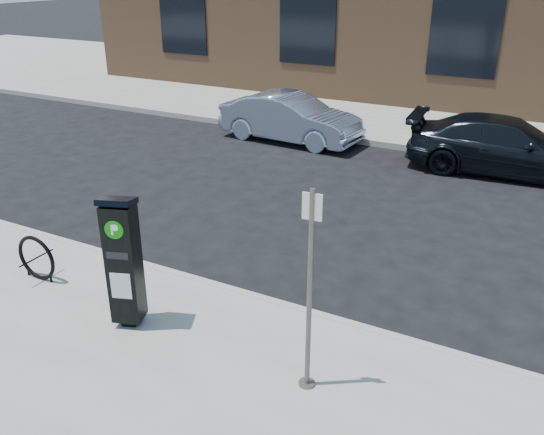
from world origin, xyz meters
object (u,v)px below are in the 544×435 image
Objects in this scene: bike_rack at (36,258)px; car_silver at (290,118)px; sign_pole at (309,295)px; parking_kiosk at (124,261)px; car_dark at (506,146)px.

bike_rack is 8.50m from car_silver.
parking_kiosk is at bearing 175.32° from sign_pole.
car_dark is (5.13, 8.50, 0.14)m from bike_rack.
car_dark is (5.35, 0.00, -0.00)m from car_silver.
car_silver reaches higher than car_dark.
sign_pole is (2.46, 0.00, 0.23)m from parking_kiosk.
car_silver is (-4.59, 8.74, -0.66)m from sign_pole.
sign_pole is 0.53× the size of car_dark.
parking_kiosk is at bearing 155.63° from car_dark.
car_silver is at bearing 112.92° from sign_pole.
bike_rack is at bearing 172.04° from sign_pole.
parking_kiosk is at bearing -8.66° from bike_rack.
car_dark is at bearing 49.75° from parking_kiosk.
sign_pole is at bearing -4.48° from bike_rack.
car_silver reaches higher than bike_rack.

